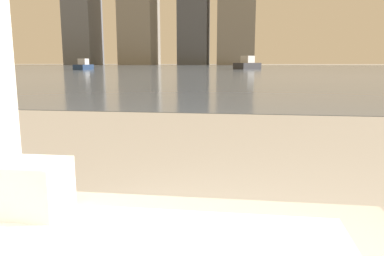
# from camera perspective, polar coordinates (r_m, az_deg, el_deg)

# --- Properties ---
(towel_stack) EXTENTS (0.26, 0.17, 0.16)m
(towel_stack) POSITION_cam_1_polar(r_m,az_deg,el_deg) (1.27, -24.30, -8.13)
(towel_stack) COLOR white
(towel_stack) RESTS_ON bathtub
(harbor_water) EXTENTS (180.00, 110.00, 0.01)m
(harbor_water) POSITION_cam_1_polar(r_m,az_deg,el_deg) (62.18, 7.59, 9.08)
(harbor_water) COLOR slate
(harbor_water) RESTS_ON ground_plane
(harbor_boat_0) EXTENTS (1.72, 3.50, 1.26)m
(harbor_boat_0) POSITION_cam_1_polar(r_m,az_deg,el_deg) (84.85, 7.81, 9.62)
(harbor_boat_0) COLOR maroon
(harbor_boat_0) RESTS_ON harbor_water
(harbor_boat_1) EXTENTS (1.35, 3.65, 1.36)m
(harbor_boat_1) POSITION_cam_1_polar(r_m,az_deg,el_deg) (48.44, -16.19, 9.09)
(harbor_boat_1) COLOR navy
(harbor_boat_1) RESTS_ON harbor_water
(harbor_boat_2) EXTENTS (3.82, 4.86, 1.76)m
(harbor_boat_2) POSITION_cam_1_polar(r_m,az_deg,el_deg) (51.53, 8.46, 9.57)
(harbor_boat_2) COLOR #2D2D33
(harbor_boat_2) RESTS_ON harbor_water
(skyline_tower_0) EXTENTS (8.91, 12.00, 22.72)m
(skyline_tower_0) POSITION_cam_1_polar(r_m,az_deg,el_deg) (129.42, -16.27, 14.28)
(skyline_tower_0) COLOR slate
(skyline_tower_0) RESTS_ON ground_plane
(skyline_tower_1) EXTENTS (10.36, 13.72, 39.52)m
(skyline_tower_1) POSITION_cam_1_polar(r_m,az_deg,el_deg) (124.13, -8.12, 18.68)
(skyline_tower_1) COLOR gray
(skyline_tower_1) RESTS_ON ground_plane
(skyline_tower_3) EXTENTS (11.11, 9.97, 24.79)m
(skyline_tower_3) POSITION_cam_1_polar(r_m,az_deg,el_deg) (118.75, 6.80, 15.52)
(skyline_tower_3) COLOR gray
(skyline_tower_3) RESTS_ON ground_plane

